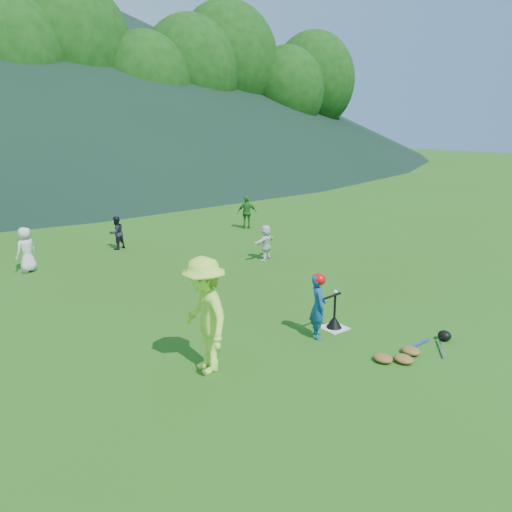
{
  "coord_description": "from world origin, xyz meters",
  "views": [
    {
      "loc": [
        -6.5,
        -6.22,
        3.81
      ],
      "look_at": [
        0.0,
        2.5,
        0.9
      ],
      "focal_mm": 35.0,
      "sensor_mm": 36.0,
      "label": 1
    }
  ],
  "objects": [
    {
      "name": "outfield_fence",
      "position": [
        0.0,
        28.0,
        0.7
      ],
      "size": [
        70.07,
        0.08,
        1.33
      ],
      "color": "gray",
      "rests_on": "ground"
    },
    {
      "name": "batter_child",
      "position": [
        -0.53,
        -0.09,
        0.6
      ],
      "size": [
        0.47,
        0.52,
        1.19
      ],
      "primitive_type": "imported",
      "rotation": [
        0.0,
        0.0,
        1.04
      ],
      "color": "navy",
      "rests_on": "ground"
    },
    {
      "name": "baseball",
      "position": [
        0.0,
        0.0,
        0.74
      ],
      "size": [
        0.08,
        0.08,
        0.08
      ],
      "primitive_type": "sphere",
      "color": "white",
      "rests_on": "batting_tee"
    },
    {
      "name": "batter_gear",
      "position": [
        -0.51,
        -0.09,
        1.08
      ],
      "size": [
        0.73,
        0.26,
        0.55
      ],
      "color": "#BC0E0C",
      "rests_on": "ground"
    },
    {
      "name": "fielder_a",
      "position": [
        -3.77,
        7.52,
        0.6
      ],
      "size": [
        0.69,
        0.61,
        1.19
      ],
      "primitive_type": "imported",
      "rotation": [
        0.0,
        0.0,
        3.64
      ],
      "color": "silver",
      "rests_on": "ground"
    },
    {
      "name": "fielder_d",
      "position": [
        2.0,
        4.72,
        0.51
      ],
      "size": [
        0.99,
        0.6,
        1.02
      ],
      "primitive_type": "imported",
      "rotation": [
        0.0,
        0.0,
        3.49
      ],
      "color": "white",
      "rests_on": "ground"
    },
    {
      "name": "adult_coach",
      "position": [
        -2.83,
        0.03,
        0.93
      ],
      "size": [
        0.86,
        1.29,
        1.86
      ],
      "primitive_type": "imported",
      "rotation": [
        0.0,
        0.0,
        -1.72
      ],
      "color": "#B9EF46",
      "rests_on": "ground"
    },
    {
      "name": "fielder_b",
      "position": [
        -0.95,
        8.46,
        0.52
      ],
      "size": [
        0.61,
        0.54,
        1.04
      ],
      "primitive_type": "imported",
      "rotation": [
        0.0,
        0.0,
        3.47
      ],
      "color": "black",
      "rests_on": "ground"
    },
    {
      "name": "equipment_pile",
      "position": [
        0.26,
        -1.58,
        0.07
      ],
      "size": [
        1.8,
        0.75,
        0.19
      ],
      "color": "olive",
      "rests_on": "ground"
    },
    {
      "name": "fielder_c",
      "position": [
        4.13,
        8.6,
        0.6
      ],
      "size": [
        0.76,
        0.62,
        1.2
      ],
      "primitive_type": "imported",
      "rotation": [
        0.0,
        0.0,
        2.59
      ],
      "color": "#246E21",
      "rests_on": "ground"
    },
    {
      "name": "home_plate",
      "position": [
        0.0,
        0.0,
        0.01
      ],
      "size": [
        0.45,
        0.45,
        0.02
      ],
      "primitive_type": "cube",
      "color": "silver",
      "rests_on": "ground"
    },
    {
      "name": "ground",
      "position": [
        0.0,
        0.0,
        0.0
      ],
      "size": [
        120.0,
        120.0,
        0.0
      ],
      "primitive_type": "plane",
      "color": "#2C5613",
      "rests_on": "ground"
    },
    {
      "name": "batting_tee",
      "position": [
        0.0,
        0.0,
        0.13
      ],
      "size": [
        0.3,
        0.3,
        0.68
      ],
      "color": "black",
      "rests_on": "home_plate"
    }
  ]
}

